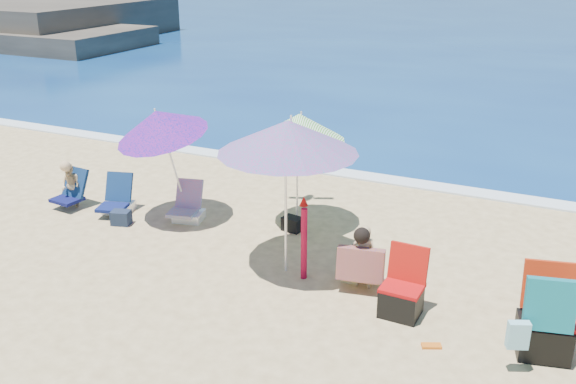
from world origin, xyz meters
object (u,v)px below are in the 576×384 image
at_px(umbrella_blue, 159,123).
at_px(camp_chair_right, 545,325).
at_px(furled_umbrella, 304,236).
at_px(chair_navy, 118,202).
at_px(person_left, 71,185).
at_px(person_center, 362,259).
at_px(camp_chair_left, 402,295).
at_px(chair_rainbow, 188,210).
at_px(umbrella_turquoise, 288,137).
at_px(umbrella_striped, 299,127).

distance_m(umbrella_blue, camp_chair_right, 6.73).
xyz_separation_m(umbrella_blue, furled_umbrella, (3.09, -0.89, -1.11)).
height_order(chair_navy, person_left, person_left).
distance_m(person_center, person_left, 5.97).
xyz_separation_m(person_center, person_left, (-5.94, 0.64, -0.05)).
bearing_deg(camp_chair_left, chair_navy, 168.11).
xyz_separation_m(umbrella_blue, chair_rainbow, (0.34, 0.19, -1.60)).
bearing_deg(person_center, person_left, 173.88).
xyz_separation_m(umbrella_blue, chair_navy, (-1.02, -0.07, -1.60)).
xyz_separation_m(umbrella_turquoise, furled_umbrella, (0.35, -0.20, -1.38)).
relative_size(furled_umbrella, person_center, 1.27).
relative_size(chair_navy, camp_chair_left, 0.91).
relative_size(furled_umbrella, chair_rainbow, 1.63).
relative_size(umbrella_turquoise, camp_chair_left, 2.77).
relative_size(person_center, person_left, 1.04).
xyz_separation_m(camp_chair_right, person_left, (-8.40, 1.23, 0.01)).
bearing_deg(person_center, camp_chair_right, -13.52).
bearing_deg(chair_navy, umbrella_blue, 3.86).
bearing_deg(person_left, umbrella_turquoise, -5.72).
relative_size(furled_umbrella, person_left, 1.32).
bearing_deg(chair_rainbow, person_center, -16.08).
xyz_separation_m(furled_umbrella, chair_navy, (-4.11, 0.82, -0.48)).
xyz_separation_m(umbrella_striped, chair_rainbow, (-1.91, -0.60, -1.60)).
distance_m(umbrella_striped, chair_rainbow, 2.56).
distance_m(umbrella_turquoise, person_center, 2.02).
distance_m(umbrella_blue, person_center, 4.27).
height_order(umbrella_blue, camp_chair_right, umbrella_blue).
distance_m(umbrella_turquoise, umbrella_striped, 1.58).
height_order(umbrella_turquoise, chair_navy, umbrella_turquoise).
distance_m(camp_chair_right, person_left, 8.49).
xyz_separation_m(chair_navy, chair_rainbow, (1.36, 0.26, -0.00)).
bearing_deg(umbrella_turquoise, camp_chair_right, -11.57).
bearing_deg(chair_navy, umbrella_turquoise, -9.40).
bearing_deg(umbrella_turquoise, camp_chair_left, -16.60).
distance_m(umbrella_turquoise, chair_rainbow, 3.17).
bearing_deg(umbrella_striped, furled_umbrella, -63.48).
height_order(umbrella_striped, person_left, umbrella_striped).
bearing_deg(chair_navy, person_left, -170.95).
relative_size(umbrella_turquoise, person_center, 2.63).
relative_size(umbrella_striped, camp_chair_left, 2.23).
bearing_deg(person_center, umbrella_blue, 167.83).
relative_size(umbrella_turquoise, umbrella_striped, 1.24).
xyz_separation_m(furled_umbrella, camp_chair_right, (3.35, -0.56, -0.26)).
relative_size(chair_rainbow, person_center, 0.78).
bearing_deg(person_left, camp_chair_right, -8.32).
distance_m(chair_navy, camp_chair_right, 7.58).
xyz_separation_m(furled_umbrella, chair_rainbow, (-2.75, 1.08, -0.49)).
xyz_separation_m(umbrella_turquoise, umbrella_striped, (-0.49, 1.48, -0.27)).
bearing_deg(chair_rainbow, umbrella_blue, -150.81).
bearing_deg(camp_chair_left, person_left, 171.03).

